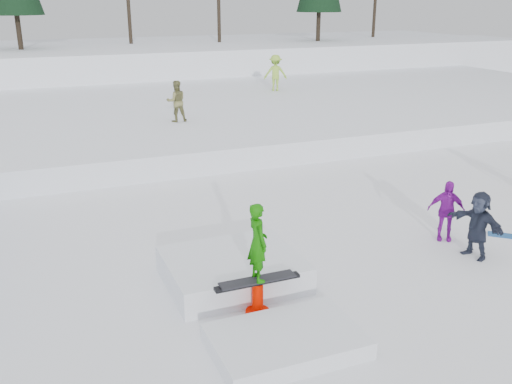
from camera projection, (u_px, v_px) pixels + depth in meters
name	position (u px, v px, depth m)	size (l,w,h in m)	color
ground	(270.00, 275.00, 11.73)	(120.00, 120.00, 0.00)	white
snow_berm	(88.00, 64.00, 37.60)	(60.00, 14.00, 2.40)	white
snow_midrise	(128.00, 115.00, 25.60)	(50.00, 18.00, 0.80)	white
walker_olive	(176.00, 101.00, 22.03)	(0.77, 0.60, 1.59)	olive
walker_ygreen	(275.00, 73.00, 29.29)	(1.18, 0.68, 1.82)	#96C93D
spectator_purple	(446.00, 211.00, 13.22)	(0.85, 0.35, 1.44)	purple
spectator_dark	(478.00, 225.00, 12.32)	(1.39, 0.44, 1.50)	#23293A
jib_rail_feature	(246.00, 284.00, 10.71)	(2.60, 4.40, 2.11)	white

